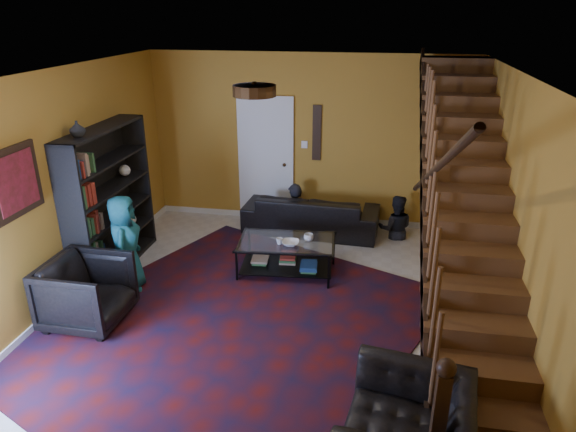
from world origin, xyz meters
name	(u,v)px	position (x,y,z in m)	size (l,w,h in m)	color
floor	(275,304)	(0.00, 0.00, 0.00)	(5.50, 5.50, 0.00)	beige
room	(207,247)	(-1.33, 1.33, 0.05)	(5.50, 5.50, 5.50)	#B27C27
staircase	(466,211)	(2.12, 0.00, 1.40)	(0.95, 5.02, 3.18)	brown
bookshelf	(110,203)	(-2.40, 0.60, 0.96)	(0.35, 1.80, 2.00)	black
door	(266,162)	(-0.70, 2.73, 1.02)	(0.82, 0.05, 2.05)	silver
framed_picture	(15,182)	(-2.57, -0.90, 1.75)	(0.04, 0.74, 0.74)	maroon
wall_hanging	(317,133)	(0.15, 2.73, 1.55)	(0.14, 0.03, 0.90)	black
ceiling_fixture	(254,91)	(0.00, -0.80, 2.74)	(0.40, 0.40, 0.10)	#3F2814
rug	(229,326)	(-0.42, -0.58, 0.01)	(3.88, 4.43, 0.02)	#470E0C
sofa	(311,213)	(0.14, 2.30, 0.32)	(2.17, 0.85, 0.63)	black
armchair_left	(87,292)	(-2.05, -0.77, 0.40)	(0.85, 0.88, 0.80)	black
person_adult_a	(295,219)	(-0.15, 2.35, 0.17)	(0.45, 0.30, 1.25)	black
person_adult_b	(395,229)	(1.50, 2.35, 0.12)	(0.56, 0.43, 1.14)	black
person_child	(125,244)	(-1.95, 0.05, 0.65)	(0.63, 0.41, 1.29)	#1B636A
coffee_table	(287,254)	(0.00, 0.81, 0.29)	(1.35, 0.86, 0.49)	black
cup_a	(309,238)	(0.29, 0.86, 0.54)	(0.13, 0.13, 0.10)	#999999
cup_b	(279,241)	(-0.08, 0.70, 0.54)	(0.09, 0.09, 0.09)	#999999
bowl	(291,243)	(0.08, 0.70, 0.52)	(0.23, 0.23, 0.06)	#999999
vase	(77,129)	(-2.41, 0.10, 2.10)	(0.18, 0.18, 0.19)	#999999
popcorn_bucket	(97,308)	(-2.06, -0.62, 0.10)	(0.14, 0.14, 0.16)	red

